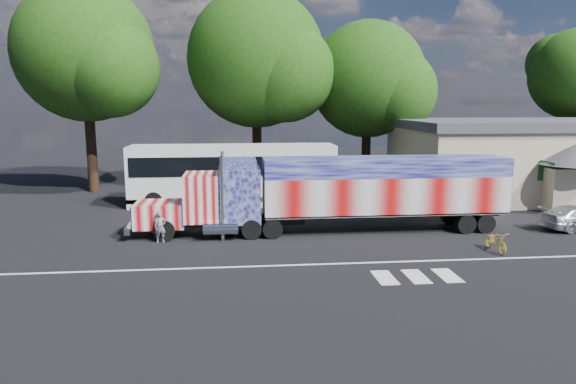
{
  "coord_description": "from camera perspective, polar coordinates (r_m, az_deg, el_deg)",
  "views": [
    {
      "loc": [
        -2.59,
        -22.43,
        6.39
      ],
      "look_at": [
        0.0,
        3.0,
        1.9
      ],
      "focal_mm": 32.0,
      "sensor_mm": 36.0,
      "label": 1
    }
  ],
  "objects": [
    {
      "name": "ground",
      "position": [
        23.46,
        0.75,
        -5.84
      ],
      "size": [
        100.0,
        100.0,
        0.0
      ],
      "primitive_type": "plane",
      "color": "black"
    },
    {
      "name": "lane_markings",
      "position": [
        20.18,
        6.87,
        -8.55
      ],
      "size": [
        30.0,
        2.67,
        0.01
      ],
      "color": "silver",
      "rests_on": "ground"
    },
    {
      "name": "hall_building",
      "position": [
        40.36,
        28.18,
        3.42
      ],
      "size": [
        22.4,
        12.8,
        5.2
      ],
      "color": "beige",
      "rests_on": "ground"
    },
    {
      "name": "semi_truck",
      "position": [
        25.47,
        5.69,
        0.08
      ],
      "size": [
        18.6,
        2.94,
        3.96
      ],
      "color": "black",
      "rests_on": "ground"
    },
    {
      "name": "bicycle",
      "position": [
        24.07,
        22.1,
        -5.09
      ],
      "size": [
        0.64,
        1.71,
        0.89
      ],
      "primitive_type": "imported",
      "rotation": [
        0.0,
        0.0,
        0.03
      ],
      "color": "gold",
      "rests_on": "ground"
    },
    {
      "name": "tree_ne_a",
      "position": [
        40.86,
        9.09,
        12.17
      ],
      "size": [
        9.35,
        8.9,
        12.56
      ],
      "color": "black",
      "rests_on": "ground"
    },
    {
      "name": "woman",
      "position": [
        24.32,
        -14.02,
        -3.79
      ],
      "size": [
        0.61,
        0.48,
        1.46
      ],
      "primitive_type": "imported",
      "rotation": [
        0.0,
        0.0,
        0.27
      ],
      "color": "slate",
      "rests_on": "ground"
    },
    {
      "name": "tree_nw_a",
      "position": [
        39.25,
        -21.41,
        14.17
      ],
      "size": [
        10.04,
        9.56,
        14.57
      ],
      "color": "black",
      "rests_on": "ground"
    },
    {
      "name": "coach_bus",
      "position": [
        32.61,
        -6.09,
        2.05
      ],
      "size": [
        12.83,
        2.99,
        3.73
      ],
      "color": "white",
      "rests_on": "ground"
    },
    {
      "name": "tree_n_mid",
      "position": [
        39.46,
        -3.3,
        14.48
      ],
      "size": [
        10.72,
        10.21,
        14.68
      ],
      "color": "black",
      "rests_on": "ground"
    }
  ]
}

